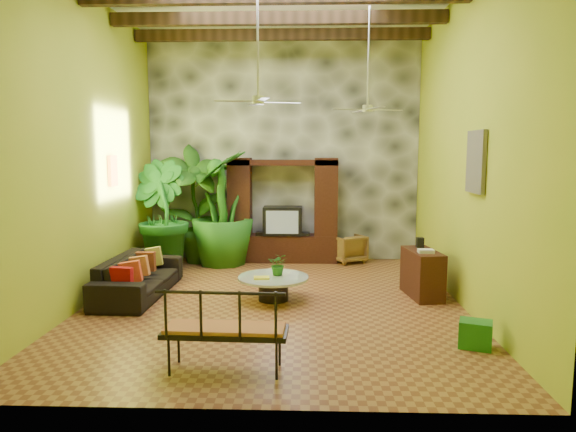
{
  "coord_description": "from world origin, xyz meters",
  "views": [
    {
      "loc": [
        0.52,
        -8.11,
        2.46
      ],
      "look_at": [
        0.22,
        0.2,
        1.4
      ],
      "focal_mm": 32.0,
      "sensor_mm": 36.0,
      "label": 1
    }
  ],
  "objects_px": {
    "ceiling_fan_back": "(368,97)",
    "wicker_armchair": "(348,248)",
    "side_console": "(422,274)",
    "ceiling_fan_front": "(258,86)",
    "coffee_table": "(273,285)",
    "tall_plant_a": "(195,204)",
    "iron_bench": "(224,326)",
    "entertainment_center": "(283,218)",
    "green_bin": "(475,334)",
    "sofa": "(139,276)",
    "tall_plant_c": "(222,208)",
    "tall_plant_b": "(160,215)"
  },
  "relations": [
    {
      "from": "ceiling_fan_back",
      "to": "wicker_armchair",
      "type": "distance_m",
      "value": 3.63
    },
    {
      "from": "ceiling_fan_back",
      "to": "side_console",
      "type": "xyz_separation_m",
      "value": [
        0.89,
        -0.77,
        -3.01
      ]
    },
    {
      "from": "ceiling_fan_front",
      "to": "coffee_table",
      "type": "relative_size",
      "value": 1.59
    },
    {
      "from": "tall_plant_a",
      "to": "iron_bench",
      "type": "relative_size",
      "value": 1.84
    },
    {
      "from": "entertainment_center",
      "to": "green_bin",
      "type": "relative_size",
      "value": 6.11
    },
    {
      "from": "green_bin",
      "to": "ceiling_fan_back",
      "type": "bearing_deg",
      "value": 109.07
    },
    {
      "from": "ceiling_fan_back",
      "to": "side_console",
      "type": "height_order",
      "value": "ceiling_fan_back"
    },
    {
      "from": "sofa",
      "to": "tall_plant_a",
      "type": "bearing_deg",
      "value": -7.45
    },
    {
      "from": "tall_plant_c",
      "to": "side_console",
      "type": "relative_size",
      "value": 2.49
    },
    {
      "from": "ceiling_fan_back",
      "to": "tall_plant_b",
      "type": "height_order",
      "value": "ceiling_fan_back"
    },
    {
      "from": "tall_plant_b",
      "to": "green_bin",
      "type": "xyz_separation_m",
      "value": [
        5.13,
        -4.04,
        -0.97
      ]
    },
    {
      "from": "entertainment_center",
      "to": "coffee_table",
      "type": "xyz_separation_m",
      "value": [
        -0.02,
        -3.01,
        -0.71
      ]
    },
    {
      "from": "tall_plant_c",
      "to": "iron_bench",
      "type": "height_order",
      "value": "tall_plant_c"
    },
    {
      "from": "tall_plant_b",
      "to": "entertainment_center",
      "type": "bearing_deg",
      "value": 20.73
    },
    {
      "from": "ceiling_fan_back",
      "to": "coffee_table",
      "type": "distance_m",
      "value": 3.7
    },
    {
      "from": "tall_plant_b",
      "to": "coffee_table",
      "type": "relative_size",
      "value": 1.96
    },
    {
      "from": "tall_plant_c",
      "to": "iron_bench",
      "type": "relative_size",
      "value": 1.74
    },
    {
      "from": "tall_plant_a",
      "to": "tall_plant_c",
      "type": "xyz_separation_m",
      "value": [
        0.61,
        -0.14,
        -0.07
      ]
    },
    {
      "from": "entertainment_center",
      "to": "side_console",
      "type": "xyz_separation_m",
      "value": [
        2.49,
        -2.7,
        -0.57
      ]
    },
    {
      "from": "entertainment_center",
      "to": "coffee_table",
      "type": "height_order",
      "value": "entertainment_center"
    },
    {
      "from": "tall_plant_c",
      "to": "ceiling_fan_front",
      "type": "bearing_deg",
      "value": -70.94
    },
    {
      "from": "tall_plant_a",
      "to": "tall_plant_b",
      "type": "bearing_deg",
      "value": -127.47
    },
    {
      "from": "tall_plant_b",
      "to": "iron_bench",
      "type": "bearing_deg",
      "value": -66.85
    },
    {
      "from": "wicker_armchair",
      "to": "iron_bench",
      "type": "distance_m",
      "value": 6.09
    },
    {
      "from": "ceiling_fan_front",
      "to": "side_console",
      "type": "distance_m",
      "value": 4.12
    },
    {
      "from": "tall_plant_c",
      "to": "entertainment_center",
      "type": "bearing_deg",
      "value": 14.8
    },
    {
      "from": "ceiling_fan_back",
      "to": "sofa",
      "type": "bearing_deg",
      "value": -167.72
    },
    {
      "from": "wicker_armchair",
      "to": "coffee_table",
      "type": "bearing_deg",
      "value": 34.88
    },
    {
      "from": "entertainment_center",
      "to": "ceiling_fan_front",
      "type": "bearing_deg",
      "value": -93.24
    },
    {
      "from": "sofa",
      "to": "side_console",
      "type": "height_order",
      "value": "side_console"
    },
    {
      "from": "sofa",
      "to": "coffee_table",
      "type": "relative_size",
      "value": 1.96
    },
    {
      "from": "wicker_armchair",
      "to": "tall_plant_a",
      "type": "bearing_deg",
      "value": -26.11
    },
    {
      "from": "side_console",
      "to": "sofa",
      "type": "bearing_deg",
      "value": 172.98
    },
    {
      "from": "wicker_armchair",
      "to": "ceiling_fan_front",
      "type": "bearing_deg",
      "value": 35.91
    },
    {
      "from": "ceiling_fan_back",
      "to": "green_bin",
      "type": "xyz_separation_m",
      "value": [
        1.05,
        -3.04,
        -3.23
      ]
    },
    {
      "from": "ceiling_fan_front",
      "to": "tall_plant_b",
      "type": "relative_size",
      "value": 0.81
    },
    {
      "from": "entertainment_center",
      "to": "tall_plant_a",
      "type": "bearing_deg",
      "value": -173.92
    },
    {
      "from": "green_bin",
      "to": "iron_bench",
      "type": "bearing_deg",
      "value": -164.0
    },
    {
      "from": "ceiling_fan_front",
      "to": "coffee_table",
      "type": "height_order",
      "value": "ceiling_fan_front"
    },
    {
      "from": "ceiling_fan_front",
      "to": "wicker_armchair",
      "type": "height_order",
      "value": "ceiling_fan_front"
    },
    {
      "from": "ceiling_fan_front",
      "to": "iron_bench",
      "type": "distance_m",
      "value": 3.68
    },
    {
      "from": "tall_plant_c",
      "to": "green_bin",
      "type": "relative_size",
      "value": 6.26
    },
    {
      "from": "entertainment_center",
      "to": "iron_bench",
      "type": "xyz_separation_m",
      "value": [
        -0.38,
        -5.84,
        -0.42
      ]
    },
    {
      "from": "ceiling_fan_back",
      "to": "side_console",
      "type": "relative_size",
      "value": 1.88
    },
    {
      "from": "ceiling_fan_front",
      "to": "green_bin",
      "type": "relative_size",
      "value": 4.74
    },
    {
      "from": "sofa",
      "to": "coffee_table",
      "type": "bearing_deg",
      "value": -93.54
    },
    {
      "from": "entertainment_center",
      "to": "ceiling_fan_back",
      "type": "bearing_deg",
      "value": -50.43
    },
    {
      "from": "tall_plant_c",
      "to": "green_bin",
      "type": "distance_m",
      "value": 6.18
    },
    {
      "from": "tall_plant_a",
      "to": "iron_bench",
      "type": "height_order",
      "value": "tall_plant_a"
    },
    {
      "from": "ceiling_fan_front",
      "to": "wicker_armchair",
      "type": "relative_size",
      "value": 2.75
    }
  ]
}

